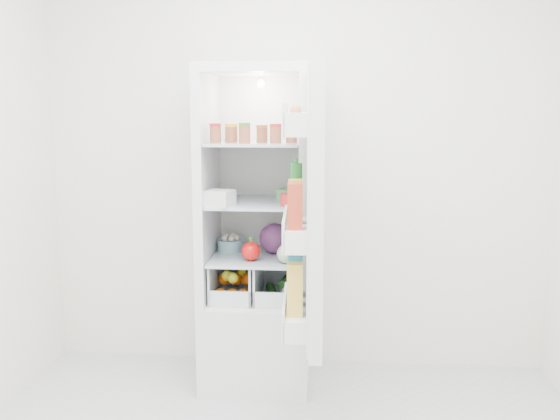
# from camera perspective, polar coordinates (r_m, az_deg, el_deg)

# --- Properties ---
(room_walls) EXTENTS (3.02, 3.02, 2.61)m
(room_walls) POSITION_cam_1_polar(r_m,az_deg,el_deg) (2.24, -0.94, 9.86)
(room_walls) COLOR silver
(room_walls) RESTS_ON ground
(refrigerator) EXTENTS (0.60, 0.60, 1.80)m
(refrigerator) POSITION_cam_1_polar(r_m,az_deg,el_deg) (3.61, -1.99, -5.20)
(refrigerator) COLOR white
(refrigerator) RESTS_ON ground
(shelf_low) EXTENTS (0.49, 0.53, 0.01)m
(shelf_low) POSITION_cam_1_polar(r_m,az_deg,el_deg) (3.53, -2.13, -4.27)
(shelf_low) COLOR silver
(shelf_low) RESTS_ON refrigerator
(shelf_mid) EXTENTS (0.49, 0.53, 0.02)m
(shelf_mid) POSITION_cam_1_polar(r_m,az_deg,el_deg) (3.48, -2.16, 0.70)
(shelf_mid) COLOR silver
(shelf_mid) RESTS_ON refrigerator
(shelf_top) EXTENTS (0.49, 0.53, 0.02)m
(shelf_top) POSITION_cam_1_polar(r_m,az_deg,el_deg) (3.44, -2.19, 6.14)
(shelf_top) COLOR silver
(shelf_top) RESTS_ON refrigerator
(crisper_left) EXTENTS (0.23, 0.46, 0.22)m
(crisper_left) POSITION_cam_1_polar(r_m,az_deg,el_deg) (3.58, -4.07, -6.25)
(crisper_left) COLOR silver
(crisper_left) RESTS_ON refrigerator
(crisper_right) EXTENTS (0.23, 0.46, 0.22)m
(crisper_right) POSITION_cam_1_polar(r_m,az_deg,el_deg) (3.55, -0.14, -6.36)
(crisper_right) COLOR silver
(crisper_right) RESTS_ON refrigerator
(condiment_jars) EXTENTS (0.46, 0.32, 0.08)m
(condiment_jars) POSITION_cam_1_polar(r_m,az_deg,el_deg) (3.36, -2.76, 6.91)
(condiment_jars) COLOR #B21919
(condiment_jars) RESTS_ON shelf_top
(squeeze_bottle) EXTENTS (0.07, 0.07, 0.19)m
(squeeze_bottle) POSITION_cam_1_polar(r_m,az_deg,el_deg) (3.57, 1.56, 7.93)
(squeeze_bottle) COLOR white
(squeeze_bottle) RESTS_ON shelf_top
(tub_white) EXTENTS (0.16, 0.16, 0.08)m
(tub_white) POSITION_cam_1_polar(r_m,az_deg,el_deg) (3.30, -5.51, 1.08)
(tub_white) COLOR silver
(tub_white) RESTS_ON shelf_mid
(tin_red) EXTENTS (0.10, 0.10, 0.06)m
(tin_red) POSITION_cam_1_polar(r_m,az_deg,el_deg) (3.30, 0.86, 0.93)
(tin_red) COLOR red
(tin_red) RESTS_ON shelf_mid
(tub_green) EXTENTS (0.11, 0.14, 0.07)m
(tub_green) POSITION_cam_1_polar(r_m,az_deg,el_deg) (3.46, 0.65, 1.39)
(tub_green) COLOR #3A8042
(tub_green) RESTS_ON shelf_mid
(red_cabbage) EXTENTS (0.17, 0.17, 0.17)m
(red_cabbage) POSITION_cam_1_polar(r_m,az_deg,el_deg) (3.56, -0.50, -2.61)
(red_cabbage) COLOR #531C4C
(red_cabbage) RESTS_ON shelf_low
(bell_pepper) EXTENTS (0.10, 0.10, 0.10)m
(bell_pepper) POSITION_cam_1_polar(r_m,az_deg,el_deg) (3.40, -2.68, -3.79)
(bell_pepper) COLOR red
(bell_pepper) RESTS_ON shelf_low
(mushroom_bowl) EXTENTS (0.16, 0.16, 0.07)m
(mushroom_bowl) POSITION_cam_1_polar(r_m,az_deg,el_deg) (3.63, -4.56, -3.25)
(mushroom_bowl) COLOR #7CAAB9
(mushroom_bowl) RESTS_ON shelf_low
(salad_bag) EXTENTS (0.10, 0.10, 0.10)m
(salad_bag) POSITION_cam_1_polar(r_m,az_deg,el_deg) (3.34, 0.60, -4.02)
(salad_bag) COLOR #A5C593
(salad_bag) RESTS_ON shelf_low
(citrus_pile) EXTENTS (0.20, 0.24, 0.16)m
(citrus_pile) POSITION_cam_1_polar(r_m,az_deg,el_deg) (3.54, -4.22, -6.75)
(citrus_pile) COLOR #DF580B
(citrus_pile) RESTS_ON refrigerator
(veg_pile) EXTENTS (0.16, 0.30, 0.10)m
(veg_pile) POSITION_cam_1_polar(r_m,az_deg,el_deg) (3.57, -0.06, -7.09)
(veg_pile) COLOR #23531B
(veg_pile) RESTS_ON refrigerator
(fridge_door) EXTENTS (0.20, 0.60, 1.30)m
(fridge_door) POSITION_cam_1_polar(r_m,az_deg,el_deg) (2.88, 2.66, -0.25)
(fridge_door) COLOR white
(fridge_door) RESTS_ON refrigerator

